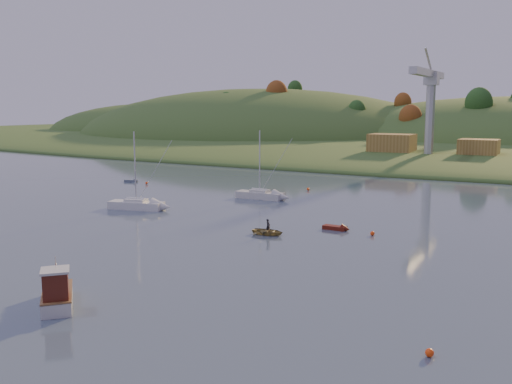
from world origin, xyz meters
The scene contains 22 objects.
far_shore centered at (0.00, 230.00, 0.00)m, with size 620.00×220.00×1.50m, color #2D4D1E.
shore_slope centered at (0.00, 165.00, 0.00)m, with size 640.00×150.00×7.00m, color #2D4D1E.
hill_left_far centered at (-160.00, 215.00, 0.00)m, with size 120.00×100.00×32.00m, color #2D4D1E.
hill_left centered at (-90.00, 200.00, 0.00)m, with size 170.00×140.00×44.00m, color #2D4D1E.
hill_center centered at (10.00, 210.00, 0.00)m, with size 140.00×120.00×36.00m, color #2D4D1E.
hillside_trees centered at (0.00, 185.00, 0.00)m, with size 280.00×50.00×32.00m, color #1F4C1B, non-canonical shape.
wharf centered at (5.00, 122.00, 1.20)m, with size 42.00×16.00×2.40m, color slate.
shed_west centered at (-8.00, 123.00, 4.80)m, with size 11.00×8.00×4.80m, color olive.
shed_east centered at (13.00, 124.00, 4.40)m, with size 9.00×7.00×4.00m, color olive.
dock_crane centered at (2.00, 118.39, 17.17)m, with size 3.20×28.00×20.30m.
fishing_boat centered at (1.68, 5.29, 0.92)m, with size 6.11×5.92×4.15m.
sailboat_near centered at (-19.29, 37.73, 0.71)m, with size 8.11×4.02×10.80m.
sailboat_far centered at (-8.72, 54.18, 0.70)m, with size 7.64×2.33×10.58m.
canoe centered at (4.34, 32.57, 0.38)m, with size 2.61×3.65×0.76m, color olive.
paddler centered at (4.34, 32.57, 0.77)m, with size 0.56×0.37×1.53m, color black.
red_tender centered at (10.46, 38.74, 0.23)m, with size 3.26×1.20×1.10m.
grey_dinghy centered at (-39.29, 59.78, 0.21)m, with size 2.92×1.74×1.03m.
buoy_0 centered at (27.22, 9.46, 0.25)m, with size 0.50×0.50×0.50m, color #FF430D.
buoy_1 centered at (14.62, 37.92, 0.25)m, with size 0.50×0.50×0.50m, color #FF430D.
buoy_2 centered at (-34.79, 58.28, 0.25)m, with size 0.50×0.50×0.50m, color #FF430D.
buoy_3 centered at (-9.09, 58.68, 0.25)m, with size 0.50×0.50×0.50m, color #FF430D.
buoy_4 centered at (-5.75, 65.86, 0.25)m, with size 0.50×0.50×0.50m, color #FF430D.
Camera 1 is at (33.71, -22.20, 14.14)m, focal length 40.00 mm.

